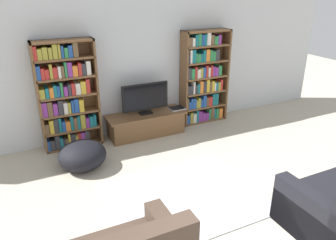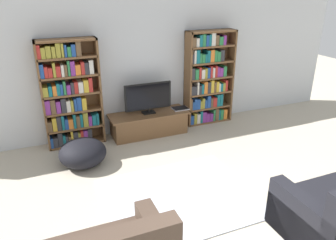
{
  "view_description": "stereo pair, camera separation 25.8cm",
  "coord_description": "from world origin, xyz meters",
  "px_view_note": "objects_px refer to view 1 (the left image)",
  "views": [
    {
      "loc": [
        -2.05,
        -1.44,
        2.7
      ],
      "look_at": [
        0.02,
        2.86,
        0.7
      ],
      "focal_mm": 35.0,
      "sensor_mm": 36.0,
      "label": 1
    },
    {
      "loc": [
        -1.81,
        -1.55,
        2.7
      ],
      "look_at": [
        0.02,
        2.86,
        0.7
      ],
      "focal_mm": 35.0,
      "sensor_mm": 36.0,
      "label": 2
    }
  ],
  "objects_px": {
    "bookshelf_right": "(203,79)",
    "tv_stand": "(146,124)",
    "laptop": "(177,108)",
    "beanbag_ottoman": "(82,155)",
    "television": "(145,98)",
    "bookshelf_left": "(66,97)"
  },
  "relations": [
    {
      "from": "bookshelf_right",
      "to": "tv_stand",
      "type": "distance_m",
      "value": 1.49
    },
    {
      "from": "bookshelf_right",
      "to": "tv_stand",
      "type": "xyz_separation_m",
      "value": [
        -1.31,
        -0.14,
        -0.7
      ]
    },
    {
      "from": "tv_stand",
      "to": "laptop",
      "type": "xyz_separation_m",
      "value": [
        0.64,
        -0.03,
        0.23
      ]
    },
    {
      "from": "tv_stand",
      "to": "beanbag_ottoman",
      "type": "relative_size",
      "value": 2.02
    },
    {
      "from": "bookshelf_right",
      "to": "laptop",
      "type": "relative_size",
      "value": 6.24
    },
    {
      "from": "laptop",
      "to": "beanbag_ottoman",
      "type": "distance_m",
      "value": 2.13
    },
    {
      "from": "television",
      "to": "laptop",
      "type": "relative_size",
      "value": 2.99
    },
    {
      "from": "bookshelf_left",
      "to": "television",
      "type": "relative_size",
      "value": 2.09
    },
    {
      "from": "laptop",
      "to": "television",
      "type": "bearing_deg",
      "value": 176.82
    },
    {
      "from": "tv_stand",
      "to": "television",
      "type": "xyz_separation_m",
      "value": [
        -0.0,
        0.01,
        0.52
      ]
    },
    {
      "from": "beanbag_ottoman",
      "to": "television",
      "type": "bearing_deg",
      "value": 27.63
    },
    {
      "from": "tv_stand",
      "to": "beanbag_ottoman",
      "type": "bearing_deg",
      "value": -152.59
    },
    {
      "from": "bookshelf_left",
      "to": "beanbag_ottoman",
      "type": "height_order",
      "value": "bookshelf_left"
    },
    {
      "from": "television",
      "to": "tv_stand",
      "type": "bearing_deg",
      "value": -90.0
    },
    {
      "from": "bookshelf_right",
      "to": "laptop",
      "type": "xyz_separation_m",
      "value": [
        -0.67,
        -0.17,
        -0.47
      ]
    },
    {
      "from": "laptop",
      "to": "tv_stand",
      "type": "bearing_deg",
      "value": 177.42
    },
    {
      "from": "television",
      "to": "laptop",
      "type": "bearing_deg",
      "value": -3.18
    },
    {
      "from": "tv_stand",
      "to": "laptop",
      "type": "distance_m",
      "value": 0.68
    },
    {
      "from": "bookshelf_left",
      "to": "beanbag_ottoman",
      "type": "xyz_separation_m",
      "value": [
        0.02,
        -0.85,
        -0.7
      ]
    },
    {
      "from": "bookshelf_right",
      "to": "television",
      "type": "bearing_deg",
      "value": -174.11
    },
    {
      "from": "bookshelf_right",
      "to": "beanbag_ottoman",
      "type": "distance_m",
      "value": 2.89
    },
    {
      "from": "television",
      "to": "laptop",
      "type": "height_order",
      "value": "television"
    }
  ]
}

